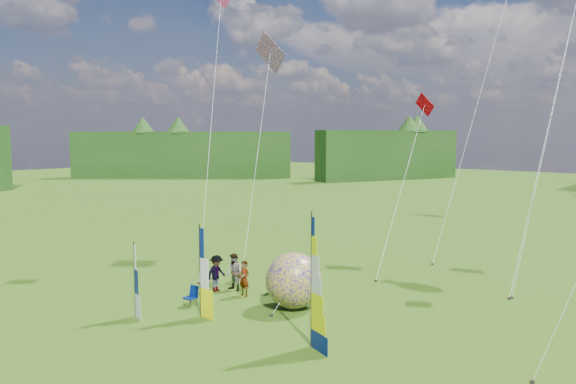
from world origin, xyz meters
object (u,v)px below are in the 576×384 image
Objects in this scene: feather_banner_main at (311,282)px; spectator_b at (234,272)px; camp_chair at (190,296)px; kite_whale at (556,82)px; spectator_d at (282,274)px; side_banner_left at (200,272)px; spectator_a at (244,279)px; side_banner_far at (135,281)px; bol_inflatable at (294,280)px; spectator_c at (217,273)px.

spectator_b is at bearing 177.21° from feather_banner_main.
kite_whale reaches higher than camp_chair.
side_banner_left is at bearing 142.76° from spectator_d.
spectator_a is at bearing -114.78° from kite_whale.
spectator_b is 1.07× the size of spectator_d.
spectator_b is 20.37m from kite_whale.
side_banner_far is 3.32× the size of camp_chair.
side_banner_far is at bearing 126.59° from spectator_d.
feather_banner_main is 1.91× the size of bol_inflatable.
feather_banner_main is 7.49m from camp_chair.
spectator_c is at bearing 108.88° from camp_chair.
camp_chair is (-1.61, -4.61, -0.41)m from spectator_d.
spectator_a is 20.12m from kite_whale.
spectator_c reaches higher than camp_chair.
side_banner_far is 1.69× the size of spectator_b.
kite_whale is at bearing 78.27° from side_banner_far.
feather_banner_main is at bearing -22.24° from spectator_a.
spectator_b is 1.96× the size of camp_chair.
spectator_b reaches higher than spectator_a.
spectator_c is 0.09× the size of kite_whale.
spectator_b is at bearing 91.26° from spectator_d.
spectator_d is (0.20, 5.24, -1.06)m from side_banner_left.
side_banner_left reaches higher than camp_chair.
feather_banner_main is 2.59× the size of spectator_b.
spectator_c is at bearing 111.30° from side_banner_far.
feather_banner_main is 1.53× the size of side_banner_far.
bol_inflatable is at bearing 5.16° from spectator_a.
side_banner_left is at bearing -145.69° from spectator_c.
spectator_b is (-4.11, 0.32, -0.34)m from bol_inflatable.
feather_banner_main is 8.80m from spectator_c.
spectator_c is at bearing 130.99° from side_banner_left.
camp_chair is (0.95, -2.54, -0.44)m from spectator_c.
side_banner_left reaches higher than spectator_d.
kite_whale is (9.44, 17.75, 8.78)m from side_banner_left.
feather_banner_main is at bearing -166.64° from spectator_d.
spectator_b is (-1.74, 3.82, -1.01)m from side_banner_left.
spectator_c is (-0.62, -0.65, -0.03)m from spectator_b.
spectator_a is at bearing 105.39° from side_banner_left.
feather_banner_main reaches higher than side_banner_far.
spectator_d is (-5.60, 4.98, -1.56)m from feather_banner_main.
spectator_a is 2.91m from camp_chair.
side_banner_left is 0.18× the size of kite_whale.
spectator_a is 2.02m from spectator_d.
kite_whale reaches higher than feather_banner_main.
spectator_b is at bearing 94.30° from camp_chair.
spectator_a is (-6.47, 3.16, -1.57)m from feather_banner_main.
spectator_c is (-0.21, 5.00, -0.68)m from side_banner_far.
spectator_b is 3.24m from camp_chair.
side_banner_far is 0.15× the size of kite_whale.
side_banner_left reaches higher than spectator_b.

